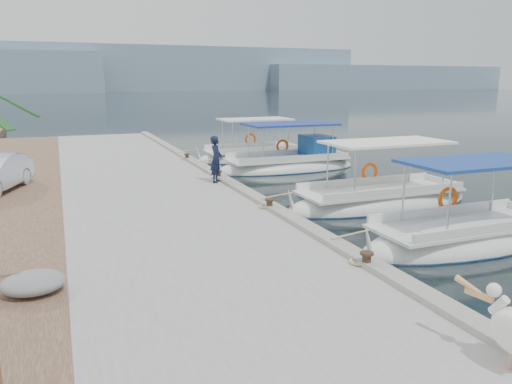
{
  "coord_description": "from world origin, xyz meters",
  "views": [
    {
      "loc": [
        -5.93,
        -11.54,
        4.2
      ],
      "look_at": [
        -1.0,
        0.94,
        1.2
      ],
      "focal_mm": 35.0,
      "sensor_mm": 36.0,
      "label": 1
    }
  ],
  "objects_px": {
    "fishing_caique_b": "(465,240)",
    "fishing_caique_d": "(289,166)",
    "fishing_caique_c": "(379,203)",
    "fishing_caique_e": "(252,158)",
    "fisherman": "(216,159)"
  },
  "relations": [
    {
      "from": "fishing_caique_b",
      "to": "fishing_caique_c",
      "type": "bearing_deg",
      "value": 85.17
    },
    {
      "from": "fishing_caique_c",
      "to": "fishing_caique_e",
      "type": "xyz_separation_m",
      "value": [
        -0.35,
        11.08,
        0.0
      ]
    },
    {
      "from": "fishing_caique_c",
      "to": "fishing_caique_e",
      "type": "distance_m",
      "value": 11.09
    },
    {
      "from": "fishing_caique_d",
      "to": "fishing_caique_e",
      "type": "relative_size",
      "value": 1.14
    },
    {
      "from": "fishing_caique_b",
      "to": "fishing_caique_d",
      "type": "xyz_separation_m",
      "value": [
        0.56,
        11.96,
        0.07
      ]
    },
    {
      "from": "fishing_caique_e",
      "to": "fishing_caique_c",
      "type": "bearing_deg",
      "value": -88.18
    },
    {
      "from": "fishing_caique_b",
      "to": "fishing_caique_d",
      "type": "bearing_deg",
      "value": 87.32
    },
    {
      "from": "fishing_caique_e",
      "to": "fisherman",
      "type": "height_order",
      "value": "fishing_caique_e"
    },
    {
      "from": "fishing_caique_b",
      "to": "fishing_caique_e",
      "type": "bearing_deg",
      "value": 89.96
    },
    {
      "from": "fishing_caique_c",
      "to": "fishing_caique_e",
      "type": "bearing_deg",
      "value": 91.82
    },
    {
      "from": "fishing_caique_d",
      "to": "fisherman",
      "type": "height_order",
      "value": "fishing_caique_d"
    },
    {
      "from": "fisherman",
      "to": "fishing_caique_c",
      "type": "bearing_deg",
      "value": -95.58
    },
    {
      "from": "fishing_caique_c",
      "to": "fishing_caique_e",
      "type": "height_order",
      "value": "same"
    },
    {
      "from": "fishing_caique_d",
      "to": "fisherman",
      "type": "bearing_deg",
      "value": -140.54
    },
    {
      "from": "fishing_caique_b",
      "to": "fishing_caique_d",
      "type": "relative_size",
      "value": 0.87
    }
  ]
}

